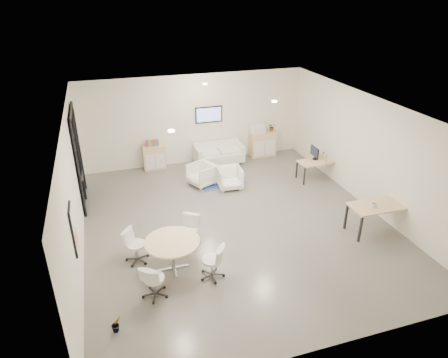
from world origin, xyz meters
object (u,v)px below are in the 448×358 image
round_table (172,244)px  sideboard_right (263,144)px  armchair_left (202,173)px  armchair_right (230,177)px  desk_rear (317,163)px  desk_front (378,208)px  loveseat (218,154)px  sideboard_left (154,157)px

round_table → sideboard_right: bearing=51.4°
armchair_left → armchair_right: (0.80, -0.51, -0.01)m
round_table → armchair_left: bearing=66.7°
armchair_right → desk_rear: 2.99m
desk_rear → desk_front: size_ratio=0.87×
sideboard_right → loveseat: sideboard_right is taller
sideboard_left → round_table: 5.74m
sideboard_right → armchair_left: 3.29m
armchair_left → desk_front: (3.68, -4.04, 0.31)m
sideboard_right → desk_front: size_ratio=0.64×
round_table → desk_rear: bearing=30.6°
armchair_left → loveseat: bearing=122.3°
sideboard_right → round_table: bearing=-128.6°
desk_front → round_table: desk_front is taller
sideboard_right → armchair_left: size_ratio=1.23×
sideboard_right → armchair_right: 2.99m
sideboard_left → armchair_left: sideboard_left is taller
armchair_left → armchair_right: armchair_left is taller
armchair_right → armchair_left: bearing=151.9°
loveseat → armchair_left: bearing=-125.1°
armchair_left → round_table: armchair_left is taller
desk_rear → round_table: (-5.49, -3.24, 0.08)m
sideboard_left → armchair_right: sideboard_left is taller
sideboard_right → armchair_right: bearing=-132.8°
sideboard_left → armchair_left: 2.14m
armchair_right → loveseat: bearing=88.1°
desk_front → armchair_right: bearing=130.0°
round_table → desk_front: bearing=-0.4°
sideboard_right → desk_front: bearing=-81.5°
armchair_left → desk_front: 5.48m
desk_front → armchair_left: bearing=133.1°
loveseat → armchair_right: armchair_right is taller
sideboard_right → loveseat: size_ratio=0.55×
armchair_left → desk_rear: bearing=55.0°
desk_rear → round_table: bearing=-153.8°
sideboard_left → desk_front: (4.96, -5.76, 0.27)m
loveseat → sideboard_right: bearing=4.7°
sideboard_right → armchair_left: bearing=-149.2°
sideboard_left → round_table: bearing=-94.4°
loveseat → round_table: bearing=-117.4°
sideboard_left → desk_front: size_ratio=0.58×
armchair_right → desk_front: bearing=-46.3°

